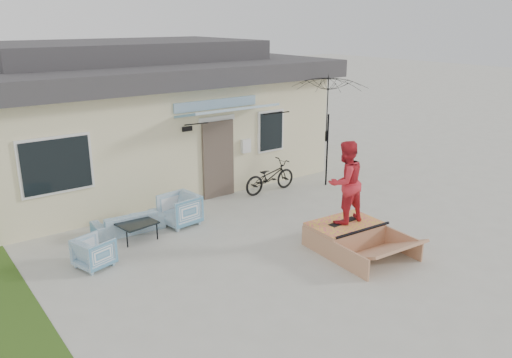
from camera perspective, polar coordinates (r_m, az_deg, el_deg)
ground at (r=10.34m, az=4.67°, el=-9.62°), size 90.00×90.00×0.00m
house at (r=16.31m, az=-14.04°, el=7.22°), size 10.80×8.49×4.10m
loveseat at (r=12.13m, az=-14.02°, el=-4.27°), size 1.62×0.56×0.62m
armchair_left at (r=10.64m, az=-17.55°, el=-7.62°), size 0.76×0.79×0.67m
armchair_right at (r=12.24m, az=-8.48°, el=-3.23°), size 0.84×0.88×0.82m
coffee_table at (r=11.77m, az=-13.21°, el=-5.51°), size 0.90×0.90×0.39m
bicycle at (r=14.36m, az=1.55°, el=0.64°), size 1.71×0.63×1.08m
patio_umbrella at (r=14.81m, az=8.01°, el=5.81°), size 2.44×2.32×2.20m
skate_ramp at (r=11.29m, az=9.76°, el=-6.02°), size 1.61×2.07×0.50m
skateboard at (r=11.22m, az=9.66°, el=-4.66°), size 0.77×0.23×0.05m
skater at (r=10.91m, az=9.90°, el=-0.22°), size 0.90×0.71×1.78m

